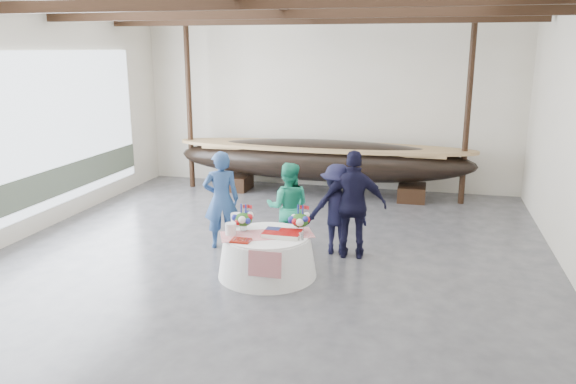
# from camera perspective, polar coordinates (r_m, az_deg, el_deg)

# --- Properties ---
(floor) EXTENTS (10.00, 12.00, 0.01)m
(floor) POSITION_cam_1_polar(r_m,az_deg,el_deg) (9.82, -2.51, -7.40)
(floor) COLOR #3D3D42
(floor) RESTS_ON ground
(wall_back) EXTENTS (10.00, 0.02, 4.50)m
(wall_back) POSITION_cam_1_polar(r_m,az_deg,el_deg) (15.03, 4.02, 9.03)
(wall_back) COLOR silver
(wall_back) RESTS_ON ground
(wall_left) EXTENTS (0.02, 12.00, 4.50)m
(wall_left) POSITION_cam_1_polar(r_m,az_deg,el_deg) (11.68, -27.00, 5.98)
(wall_left) COLOR silver
(wall_left) RESTS_ON ground
(pavilion_structure) EXTENTS (9.80, 11.76, 4.50)m
(pavilion_structure) POSITION_cam_1_polar(r_m,az_deg,el_deg) (9.94, -1.32, 16.46)
(pavilion_structure) COLOR black
(pavilion_structure) RESTS_ON ground
(open_bay) EXTENTS (0.03, 7.00, 3.20)m
(open_bay) POSITION_cam_1_polar(r_m,az_deg,el_deg) (12.47, -23.63, 4.80)
(open_bay) COLOR silver
(open_bay) RESTS_ON ground
(longboat_display) EXTENTS (7.58, 1.52, 1.42)m
(longboat_display) POSITION_cam_1_polar(r_m,az_deg,el_deg) (14.24, 3.42, 3.28)
(longboat_display) COLOR black
(longboat_display) RESTS_ON ground
(banquet_table) EXTENTS (1.62, 1.62, 0.70)m
(banquet_table) POSITION_cam_1_polar(r_m,az_deg,el_deg) (9.28, -2.13, -6.40)
(banquet_table) COLOR white
(banquet_table) RESTS_ON ground
(tabletop_items) EXTENTS (1.59, 1.11, 0.40)m
(tabletop_items) POSITION_cam_1_polar(r_m,az_deg,el_deg) (9.23, -2.05, -3.24)
(tabletop_items) COLOR red
(tabletop_items) RESTS_ON banquet_table
(guest_woman_blue) EXTENTS (0.79, 0.67, 1.84)m
(guest_woman_blue) POSITION_cam_1_polar(r_m,az_deg,el_deg) (10.48, -6.79, -0.78)
(guest_woman_blue) COLOR navy
(guest_woman_blue) RESTS_ON ground
(guest_woman_teal) EXTENTS (0.89, 0.74, 1.66)m
(guest_woman_teal) POSITION_cam_1_polar(r_m,az_deg,el_deg) (10.24, 0.02, -1.56)
(guest_woman_teal) COLOR #1D9671
(guest_woman_teal) RESTS_ON ground
(guest_man_left) EXTENTS (1.14, 0.75, 1.66)m
(guest_man_left) POSITION_cam_1_polar(r_m,az_deg,el_deg) (10.16, 5.00, -1.75)
(guest_man_left) COLOR black
(guest_man_left) RESTS_ON ground
(guest_man_right) EXTENTS (1.17, 0.57, 1.94)m
(guest_man_right) POSITION_cam_1_polar(r_m,az_deg,el_deg) (9.94, 6.71, -1.31)
(guest_man_right) COLOR black
(guest_man_right) RESTS_ON ground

